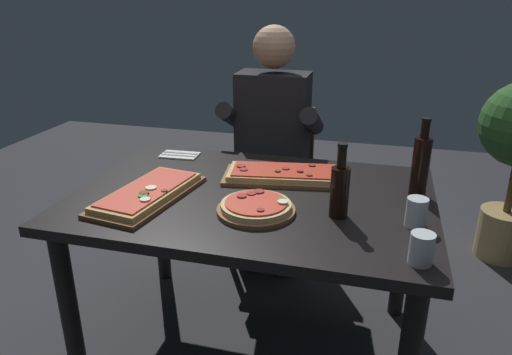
{
  "coord_description": "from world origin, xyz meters",
  "views": [
    {
      "loc": [
        0.46,
        -1.67,
        1.49
      ],
      "look_at": [
        0.0,
        0.05,
        0.79
      ],
      "focal_mm": 33.47,
      "sensor_mm": 36.0,
      "label": 1
    }
  ],
  "objects_px": {
    "pizza_rectangular_front": "(283,174)",
    "tumbler_far_side": "(416,212)",
    "seated_diner": "(271,139)",
    "oil_bottle_amber": "(340,189)",
    "tumbler_near_camera": "(422,249)",
    "dining_table": "(253,215)",
    "pizza_rectangular_left": "(148,193)",
    "pizza_round_far": "(256,207)",
    "wine_bottle_dark": "(421,164)",
    "diner_chair": "(275,175)"
  },
  "relations": [
    {
      "from": "pizza_rectangular_front",
      "to": "tumbler_far_side",
      "type": "height_order",
      "value": "tumbler_far_side"
    },
    {
      "from": "tumbler_far_side",
      "to": "seated_diner",
      "type": "distance_m",
      "value": 1.11
    },
    {
      "from": "oil_bottle_amber",
      "to": "tumbler_near_camera",
      "type": "bearing_deg",
      "value": -43.7
    },
    {
      "from": "dining_table",
      "to": "pizza_rectangular_front",
      "type": "height_order",
      "value": "pizza_rectangular_front"
    },
    {
      "from": "tumbler_far_side",
      "to": "pizza_rectangular_left",
      "type": "bearing_deg",
      "value": -178.55
    },
    {
      "from": "oil_bottle_amber",
      "to": "tumbler_far_side",
      "type": "xyz_separation_m",
      "value": [
        0.26,
        -0.01,
        -0.05
      ]
    },
    {
      "from": "pizza_round_far",
      "to": "wine_bottle_dark",
      "type": "distance_m",
      "value": 0.66
    },
    {
      "from": "pizza_rectangular_front",
      "to": "pizza_rectangular_left",
      "type": "xyz_separation_m",
      "value": [
        -0.46,
        -0.34,
        0.0
      ]
    },
    {
      "from": "wine_bottle_dark",
      "to": "seated_diner",
      "type": "height_order",
      "value": "seated_diner"
    },
    {
      "from": "tumbler_near_camera",
      "to": "tumbler_far_side",
      "type": "relative_size",
      "value": 0.95
    },
    {
      "from": "dining_table",
      "to": "pizza_round_far",
      "type": "xyz_separation_m",
      "value": [
        0.06,
        -0.16,
        0.11
      ]
    },
    {
      "from": "pizza_rectangular_left",
      "to": "diner_chair",
      "type": "xyz_separation_m",
      "value": [
        0.28,
        1.0,
        -0.27
      ]
    },
    {
      "from": "oil_bottle_amber",
      "to": "seated_diner",
      "type": "relative_size",
      "value": 0.2
    },
    {
      "from": "pizza_round_far",
      "to": "pizza_rectangular_left",
      "type": "bearing_deg",
      "value": 178.26
    },
    {
      "from": "dining_table",
      "to": "oil_bottle_amber",
      "type": "height_order",
      "value": "oil_bottle_amber"
    },
    {
      "from": "pizza_rectangular_left",
      "to": "oil_bottle_amber",
      "type": "bearing_deg",
      "value": 2.66
    },
    {
      "from": "pizza_rectangular_left",
      "to": "seated_diner",
      "type": "bearing_deg",
      "value": 72.35
    },
    {
      "from": "pizza_rectangular_front",
      "to": "pizza_round_far",
      "type": "relative_size",
      "value": 1.87
    },
    {
      "from": "pizza_rectangular_left",
      "to": "diner_chair",
      "type": "height_order",
      "value": "diner_chair"
    },
    {
      "from": "pizza_round_far",
      "to": "oil_bottle_amber",
      "type": "height_order",
      "value": "oil_bottle_amber"
    },
    {
      "from": "oil_bottle_amber",
      "to": "diner_chair",
      "type": "height_order",
      "value": "oil_bottle_amber"
    },
    {
      "from": "dining_table",
      "to": "diner_chair",
      "type": "bearing_deg",
      "value": 96.69
    },
    {
      "from": "seated_diner",
      "to": "dining_table",
      "type": "bearing_deg",
      "value": -82.24
    },
    {
      "from": "oil_bottle_amber",
      "to": "seated_diner",
      "type": "bearing_deg",
      "value": 117.82
    },
    {
      "from": "pizza_round_far",
      "to": "tumbler_near_camera",
      "type": "relative_size",
      "value": 2.95
    },
    {
      "from": "dining_table",
      "to": "wine_bottle_dark",
      "type": "bearing_deg",
      "value": 13.98
    },
    {
      "from": "oil_bottle_amber",
      "to": "tumbler_near_camera",
      "type": "height_order",
      "value": "oil_bottle_amber"
    },
    {
      "from": "oil_bottle_amber",
      "to": "tumbler_far_side",
      "type": "height_order",
      "value": "oil_bottle_amber"
    },
    {
      "from": "pizza_rectangular_front",
      "to": "tumbler_near_camera",
      "type": "relative_size",
      "value": 5.52
    },
    {
      "from": "wine_bottle_dark",
      "to": "pizza_rectangular_front",
      "type": "bearing_deg",
      "value": 176.48
    },
    {
      "from": "tumbler_far_side",
      "to": "diner_chair",
      "type": "xyz_separation_m",
      "value": [
        -0.71,
        0.98,
        -0.3
      ]
    },
    {
      "from": "pizza_round_far",
      "to": "tumbler_far_side",
      "type": "bearing_deg",
      "value": 3.98
    },
    {
      "from": "pizza_round_far",
      "to": "oil_bottle_amber",
      "type": "distance_m",
      "value": 0.31
    },
    {
      "from": "pizza_rectangular_left",
      "to": "pizza_round_far",
      "type": "relative_size",
      "value": 1.86
    },
    {
      "from": "pizza_rectangular_front",
      "to": "pizza_round_far",
      "type": "height_order",
      "value": "same"
    },
    {
      "from": "tumbler_near_camera",
      "to": "tumbler_far_side",
      "type": "distance_m",
      "value": 0.25
    },
    {
      "from": "tumbler_near_camera",
      "to": "oil_bottle_amber",
      "type": "bearing_deg",
      "value": 136.3
    },
    {
      "from": "pizza_round_far",
      "to": "seated_diner",
      "type": "height_order",
      "value": "seated_diner"
    },
    {
      "from": "pizza_round_far",
      "to": "diner_chair",
      "type": "bearing_deg",
      "value": 98.79
    },
    {
      "from": "pizza_rectangular_left",
      "to": "tumbler_far_side",
      "type": "relative_size",
      "value": 5.22
    },
    {
      "from": "dining_table",
      "to": "tumbler_near_camera",
      "type": "xyz_separation_m",
      "value": [
        0.61,
        -0.37,
        0.14
      ]
    },
    {
      "from": "pizza_rectangular_left",
      "to": "pizza_rectangular_front",
      "type": "bearing_deg",
      "value": 35.89
    },
    {
      "from": "pizza_rectangular_front",
      "to": "pizza_rectangular_left",
      "type": "relative_size",
      "value": 1.01
    },
    {
      "from": "pizza_round_far",
      "to": "tumbler_far_side",
      "type": "height_order",
      "value": "tumbler_far_side"
    },
    {
      "from": "tumbler_near_camera",
      "to": "diner_chair",
      "type": "height_order",
      "value": "diner_chair"
    },
    {
      "from": "tumbler_far_side",
      "to": "diner_chair",
      "type": "bearing_deg",
      "value": 126.02
    },
    {
      "from": "tumbler_near_camera",
      "to": "pizza_round_far",
      "type": "bearing_deg",
      "value": 159.53
    },
    {
      "from": "diner_chair",
      "to": "wine_bottle_dark",
      "type": "bearing_deg",
      "value": -43.88
    },
    {
      "from": "pizza_rectangular_front",
      "to": "wine_bottle_dark",
      "type": "relative_size",
      "value": 1.72
    },
    {
      "from": "dining_table",
      "to": "wine_bottle_dark",
      "type": "height_order",
      "value": "wine_bottle_dark"
    }
  ]
}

